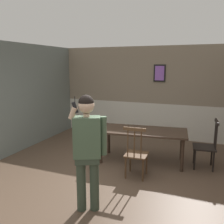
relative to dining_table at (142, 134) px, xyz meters
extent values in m
plane|color=brown|center=(-0.37, -1.49, -0.66)|extent=(7.81, 7.81, 0.00)
cube|color=gray|center=(-0.37, 2.06, 1.22)|extent=(5.56, 0.12, 1.68)
cube|color=silver|center=(-0.37, 2.07, -0.14)|extent=(5.56, 0.14, 1.05)
cube|color=silver|center=(-0.37, 2.04, 0.38)|extent=(5.56, 0.05, 0.06)
cube|color=black|center=(-0.04, 1.99, 1.28)|extent=(0.34, 0.03, 0.50)
cube|color=#A464D9|center=(-0.04, 1.97, 1.28)|extent=(0.26, 0.01, 0.42)
cube|color=#38281E|center=(0.00, 0.00, 0.06)|extent=(2.05, 1.09, 0.04)
cylinder|color=#38281E|center=(-0.83, -0.44, -0.31)|extent=(0.07, 0.07, 0.71)
cylinder|color=#38281E|center=(0.91, -0.23, -0.31)|extent=(0.07, 0.07, 0.71)
cylinder|color=#38281E|center=(-0.91, 0.23, -0.31)|extent=(0.07, 0.07, 0.71)
cylinder|color=#38281E|center=(0.83, 0.44, -0.31)|extent=(0.07, 0.07, 0.71)
cube|color=black|center=(1.32, 0.16, -0.21)|extent=(0.50, 0.50, 0.03)
cube|color=black|center=(1.53, 0.18, 0.36)|extent=(0.08, 0.46, 0.06)
cylinder|color=black|center=(1.54, 0.04, 0.10)|extent=(0.02, 0.02, 0.58)
cylinder|color=black|center=(1.53, 0.18, 0.10)|extent=(0.02, 0.02, 0.58)
cylinder|color=black|center=(1.51, 0.32, 0.10)|extent=(0.02, 0.02, 0.58)
cylinder|color=black|center=(1.15, -0.04, -0.44)|extent=(0.04, 0.04, 0.44)
cylinder|color=black|center=(1.12, 0.32, -0.44)|extent=(0.04, 0.04, 0.44)
cylinder|color=black|center=(1.52, -0.01, -0.44)|extent=(0.04, 0.04, 0.44)
cylinder|color=black|center=(1.48, 0.36, -0.44)|extent=(0.04, 0.04, 0.44)
cube|color=#513823|center=(0.09, -0.78, -0.21)|extent=(0.44, 0.44, 0.03)
cube|color=#513823|center=(0.10, -0.97, 0.35)|extent=(0.43, 0.06, 0.06)
cylinder|color=#513823|center=(-0.03, -0.98, 0.09)|extent=(0.02, 0.02, 0.58)
cylinder|color=#513823|center=(0.10, -0.97, 0.09)|extent=(0.02, 0.02, 0.58)
cylinder|color=#513823|center=(0.23, -0.97, 0.09)|extent=(0.02, 0.02, 0.58)
cylinder|color=#513823|center=(-0.08, -0.61, -0.44)|extent=(0.04, 0.04, 0.44)
cylinder|color=#513823|center=(0.26, -0.60, -0.44)|extent=(0.04, 0.04, 0.44)
cylinder|color=#513823|center=(-0.07, -0.96, -0.44)|extent=(0.04, 0.04, 0.44)
cylinder|color=#513823|center=(0.27, -0.94, -0.44)|extent=(0.04, 0.04, 0.44)
cylinder|color=#3A493A|center=(-0.18, -2.11, -0.24)|extent=(0.14, 0.14, 0.85)
cylinder|color=#3A493A|center=(-0.36, -2.19, -0.24)|extent=(0.14, 0.14, 0.85)
cube|color=#3A493A|center=(-0.27, -2.15, 0.16)|extent=(0.41, 0.33, 0.12)
cube|color=#4C664C|center=(-0.27, -2.15, 0.49)|extent=(0.45, 0.37, 0.60)
cylinder|color=#4C664C|center=(-0.05, -2.04, 0.51)|extent=(0.09, 0.09, 0.57)
cylinder|color=beige|center=(-0.43, -2.24, 0.86)|extent=(0.15, 0.08, 0.19)
cylinder|color=beige|center=(-0.27, -2.15, 0.82)|extent=(0.09, 0.09, 0.05)
sphere|color=beige|center=(-0.27, -2.15, 0.96)|extent=(0.23, 0.23, 0.23)
sphere|color=black|center=(-0.27, -2.15, 1.00)|extent=(0.22, 0.22, 0.22)
cube|color=black|center=(-0.40, -2.24, 0.94)|extent=(0.10, 0.07, 0.17)
cylinder|color=black|center=(-0.40, -2.24, 1.06)|extent=(0.01, 0.01, 0.08)
camera|label=1|loc=(1.32, -5.15, 1.52)|focal=38.98mm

